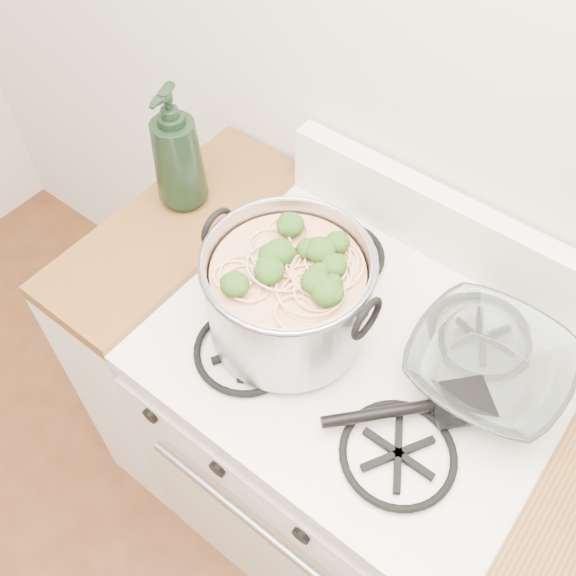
# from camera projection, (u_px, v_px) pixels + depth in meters

# --- Properties ---
(gas_range) EXTENTS (0.76, 0.66, 0.92)m
(gas_range) POSITION_uv_depth(u_px,v_px,m) (345.00, 446.00, 1.61)
(gas_range) COLOR white
(gas_range) RESTS_ON ground
(counter_left) EXTENTS (0.25, 0.65, 0.92)m
(counter_left) POSITION_uv_depth(u_px,v_px,m) (198.00, 336.00, 1.78)
(counter_left) COLOR silver
(counter_left) RESTS_ON ground
(stock_pot) EXTENTS (0.34, 0.31, 0.21)m
(stock_pot) POSITION_uv_depth(u_px,v_px,m) (288.00, 294.00, 1.17)
(stock_pot) COLOR #9999A2
(stock_pot) RESTS_ON gas_range
(spatula) EXTENTS (0.42, 0.42, 0.02)m
(spatula) POSITION_uv_depth(u_px,v_px,m) (462.00, 400.00, 1.13)
(spatula) COLOR black
(spatula) RESTS_ON gas_range
(glass_bowl) EXTENTS (0.12, 0.12, 0.03)m
(glass_bowl) POSITION_uv_depth(u_px,v_px,m) (486.00, 371.00, 1.17)
(glass_bowl) COLOR white
(glass_bowl) RESTS_ON gas_range
(bottle) EXTENTS (0.14, 0.14, 0.30)m
(bottle) POSITION_uv_depth(u_px,v_px,m) (176.00, 149.00, 1.34)
(bottle) COLOR black
(bottle) RESTS_ON counter_left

